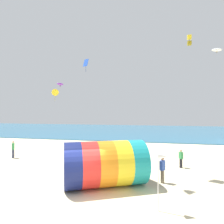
% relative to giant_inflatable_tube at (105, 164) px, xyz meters
% --- Properties ---
extents(ground_plane, '(120.00, 120.00, 0.00)m').
position_rel_giant_inflatable_tube_xyz_m(ground_plane, '(-0.95, -2.24, -1.40)').
color(ground_plane, beige).
extents(sea, '(120.00, 40.00, 0.10)m').
position_rel_giant_inflatable_tube_xyz_m(sea, '(-0.95, 38.68, -1.35)').
color(sea, '#236084').
rests_on(sea, ground).
extents(giant_inflatable_tube, '(5.70, 4.75, 2.81)m').
position_rel_giant_inflatable_tube_xyz_m(giant_inflatable_tube, '(0.00, 0.00, 0.00)').
color(giant_inflatable_tube, navy).
rests_on(giant_inflatable_tube, ground).
extents(kite_handler, '(0.39, 0.42, 1.71)m').
position_rel_giant_inflatable_tube_xyz_m(kite_handler, '(3.50, 1.37, -0.53)').
color(kite_handler, '#726651').
rests_on(kite_handler, ground).
extents(kite_blue_diamond, '(0.67, 0.50, 1.46)m').
position_rel_giant_inflatable_tube_xyz_m(kite_blue_diamond, '(-4.49, 8.61, 8.64)').
color(kite_blue_diamond, blue).
extents(kite_white_parafoil, '(0.65, 0.27, 0.34)m').
position_rel_giant_inflatable_tube_xyz_m(kite_white_parafoil, '(7.08, 2.56, 7.41)').
color(kite_white_parafoil, white).
extents(kite_yellow_delta, '(1.34, 1.38, 1.76)m').
position_rel_giant_inflatable_tube_xyz_m(kite_yellow_delta, '(-10.17, 12.13, 5.92)').
color(kite_yellow_delta, yellow).
extents(kite_yellow_box, '(0.38, 0.38, 1.04)m').
position_rel_giant_inflatable_tube_xyz_m(kite_yellow_box, '(6.24, 8.72, 10.31)').
color(kite_yellow_box, yellow).
extents(kite_purple_parafoil, '(0.65, 0.81, 0.39)m').
position_rel_giant_inflatable_tube_xyz_m(kite_purple_parafoil, '(-7.17, 7.85, 6.30)').
color(kite_purple_parafoil, purple).
extents(bystander_near_water, '(0.36, 0.42, 1.53)m').
position_rel_giant_inflatable_tube_xyz_m(bystander_near_water, '(5.09, 5.42, -0.64)').
color(bystander_near_water, black).
rests_on(bystander_near_water, ground).
extents(bystander_mid_beach, '(0.38, 0.42, 1.75)m').
position_rel_giant_inflatable_tube_xyz_m(bystander_mid_beach, '(-11.05, 5.35, -0.51)').
color(bystander_mid_beach, '#383D56').
rests_on(bystander_mid_beach, ground).
extents(beach_flag, '(0.47, 0.36, 2.75)m').
position_rel_giant_inflatable_tube_xyz_m(beach_flag, '(3.41, -2.51, 1.04)').
color(beach_flag, silver).
rests_on(beach_flag, ground).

